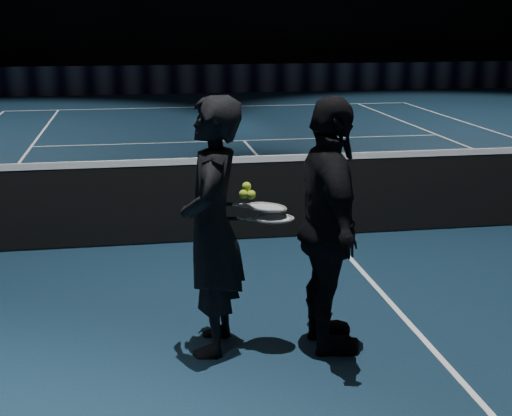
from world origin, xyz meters
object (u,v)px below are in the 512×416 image
(racket_lower, at_px, (274,219))
(tennis_balls, at_px, (247,192))
(player_a, at_px, (212,227))
(racket_upper, at_px, (267,207))
(player_b, at_px, (329,227))

(racket_lower, distance_m, tennis_balls, 0.28)
(player_a, distance_m, racket_lower, 0.45)
(racket_upper, bearing_deg, player_a, -178.29)
(player_b, height_order, racket_upper, player_b)
(player_b, xyz_separation_m, racket_upper, (-0.44, 0.11, 0.14))
(racket_upper, bearing_deg, racket_lower, -42.66)
(racket_lower, distance_m, racket_upper, 0.10)
(player_a, height_order, player_b, same)
(player_a, relative_size, racket_lower, 2.80)
(player_a, xyz_separation_m, player_b, (0.84, -0.14, 0.00))
(player_b, relative_size, racket_lower, 2.80)
(player_a, bearing_deg, player_b, 95.02)
(player_b, distance_m, racket_lower, 0.41)
(player_b, xyz_separation_m, tennis_balls, (-0.59, 0.10, 0.26))
(racket_lower, xyz_separation_m, tennis_balls, (-0.19, 0.04, 0.20))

